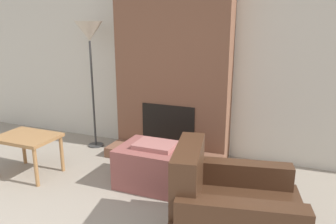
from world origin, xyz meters
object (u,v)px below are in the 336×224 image
at_px(ottoman, 155,165).
at_px(floor_lamp_left, 89,36).
at_px(side_table, 27,141).
at_px(armchair, 228,215).

xyz_separation_m(ottoman, floor_lamp_left, (-1.35, 0.79, 1.38)).
distance_m(ottoman, floor_lamp_left, 2.09).
bearing_deg(side_table, floor_lamp_left, 80.64).
height_order(armchair, side_table, armchair).
distance_m(side_table, floor_lamp_left, 1.64).
bearing_deg(side_table, armchair, -8.80).
distance_m(armchair, side_table, 2.55).
xyz_separation_m(ottoman, armchair, (0.99, -0.72, 0.03)).
bearing_deg(ottoman, armchair, -36.11).
height_order(ottoman, floor_lamp_left, floor_lamp_left).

